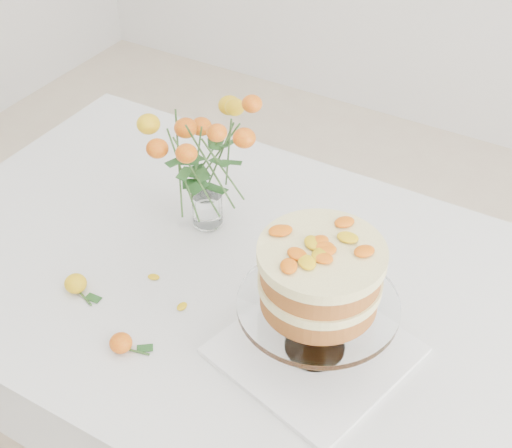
{
  "coord_description": "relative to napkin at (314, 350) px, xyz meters",
  "views": [
    {
      "loc": [
        0.61,
        -0.92,
        1.79
      ],
      "look_at": [
        0.07,
        -0.0,
        0.91
      ],
      "focal_mm": 50.0,
      "sensor_mm": 36.0,
      "label": 1
    }
  ],
  "objects": [
    {
      "name": "loose_rose_far",
      "position": [
        -0.31,
        -0.18,
        0.01
      ],
      "size": [
        0.08,
        0.04,
        0.04
      ],
      "rotation": [
        0.0,
        0.0,
        0.25
      ],
      "color": "red",
      "rests_on": "table"
    },
    {
      "name": "napkin",
      "position": [
        0.0,
        0.0,
        0.0
      ],
      "size": [
        0.38,
        0.38,
        0.01
      ],
      "primitive_type": "cube",
      "rotation": [
        0.0,
        0.0,
        -0.25
      ],
      "color": "white",
      "rests_on": "table"
    },
    {
      "name": "cake_stand",
      "position": [
        0.0,
        0.0,
        0.18
      ],
      "size": [
        0.29,
        0.29,
        0.26
      ],
      "rotation": [
        0.0,
        0.0,
        0.08
      ],
      "color": "white",
      "rests_on": "napkin"
    },
    {
      "name": "loose_rose_near",
      "position": [
        -0.49,
        -0.1,
        0.01
      ],
      "size": [
        0.08,
        0.05,
        0.04
      ],
      "rotation": [
        0.0,
        0.0,
        -0.35
      ],
      "color": "orange",
      "rests_on": "table"
    },
    {
      "name": "table",
      "position": [
        -0.26,
        0.11,
        -0.09
      ],
      "size": [
        1.43,
        0.93,
        0.76
      ],
      "color": "tan",
      "rests_on": "ground"
    },
    {
      "name": "stray_petal_a",
      "position": [
        -0.38,
        0.01,
        -0.0
      ],
      "size": [
        0.03,
        0.02,
        0.0
      ],
      "primitive_type": "ellipsoid",
      "color": "#E5B60E",
      "rests_on": "table"
    },
    {
      "name": "rose_vase",
      "position": [
        -0.38,
        0.21,
        0.2
      ],
      "size": [
        0.24,
        0.24,
        0.34
      ],
      "rotation": [
        0.0,
        0.0,
        -0.09
      ],
      "color": "white",
      "rests_on": "table"
    },
    {
      "name": "stray_petal_b",
      "position": [
        -0.28,
        -0.03,
        -0.0
      ],
      "size": [
        0.03,
        0.02,
        0.0
      ],
      "primitive_type": "ellipsoid",
      "color": "#E5B60E",
      "rests_on": "table"
    }
  ]
}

